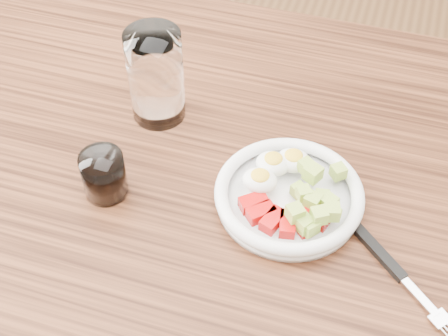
# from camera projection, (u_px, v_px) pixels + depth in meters

# --- Properties ---
(dining_table) EXTENTS (1.50, 0.90, 0.77)m
(dining_table) POSITION_uv_depth(u_px,v_px,m) (228.00, 231.00, 0.95)
(dining_table) COLOR brown
(dining_table) RESTS_ON ground
(bowl) EXTENTS (0.20, 0.20, 0.05)m
(bowl) POSITION_uv_depth(u_px,v_px,m) (289.00, 194.00, 0.85)
(bowl) COLOR white
(bowl) RESTS_ON dining_table
(fork) EXTENTS (0.17, 0.15, 0.01)m
(fork) POSITION_uv_depth(u_px,v_px,m) (392.00, 266.00, 0.78)
(fork) COLOR black
(fork) RESTS_ON dining_table
(water_glass) EXTENTS (0.08, 0.08, 0.15)m
(water_glass) POSITION_uv_depth(u_px,v_px,m) (156.00, 76.00, 0.93)
(water_glass) COLOR white
(water_glass) RESTS_ON dining_table
(coffee_glass) EXTENTS (0.06, 0.06, 0.07)m
(coffee_glass) POSITION_uv_depth(u_px,v_px,m) (104.00, 175.00, 0.85)
(coffee_glass) COLOR white
(coffee_glass) RESTS_ON dining_table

